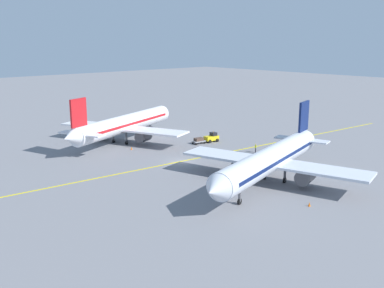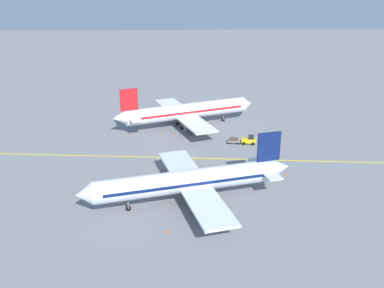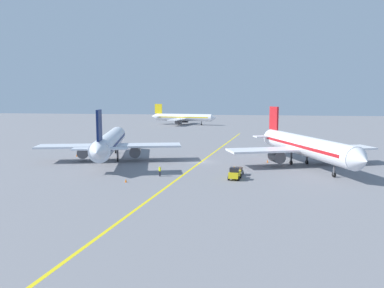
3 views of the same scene
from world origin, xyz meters
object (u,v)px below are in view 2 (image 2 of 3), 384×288
at_px(ground_crew_worker, 256,162).
at_px(traffic_cone_by_wingtip, 287,174).
at_px(airplane_adjacent_stand, 186,112).
at_px(traffic_cone_near_nose, 166,231).
at_px(baggage_tug_white, 249,140).
at_px(baggage_cart_trailing, 234,140).
at_px(traffic_cone_mid_apron, 174,135).
at_px(airplane_at_gate, 190,181).

xyz_separation_m(ground_crew_worker, traffic_cone_by_wingtip, (-3.91, -5.06, -0.63)).
bearing_deg(airplane_adjacent_stand, traffic_cone_near_nose, 175.86).
bearing_deg(airplane_adjacent_stand, ground_crew_worker, -150.89).
height_order(airplane_adjacent_stand, baggage_tug_white, airplane_adjacent_stand).
relative_size(baggage_cart_trailing, ground_crew_worker, 1.64).
bearing_deg(traffic_cone_near_nose, traffic_cone_mid_apron, -0.99).
xyz_separation_m(airplane_at_gate, traffic_cone_near_nose, (-9.07, 3.65, -3.43)).
distance_m(baggage_tug_white, baggage_cart_trailing, 3.30).
bearing_deg(traffic_cone_mid_apron, ground_crew_worker, -137.64).
xyz_separation_m(traffic_cone_mid_apron, traffic_cone_by_wingtip, (-21.37, -20.98, 0.00)).
distance_m(baggage_cart_trailing, ground_crew_worker, 12.74).
height_order(airplane_adjacent_stand, baggage_cart_trailing, airplane_adjacent_stand).
bearing_deg(ground_crew_worker, baggage_tug_white, -1.44).
height_order(ground_crew_worker, traffic_cone_by_wingtip, ground_crew_worker).
xyz_separation_m(baggage_cart_trailing, ground_crew_worker, (-12.38, -2.97, 0.15)).
bearing_deg(baggage_cart_trailing, traffic_cone_near_nose, 158.71).
height_order(baggage_tug_white, traffic_cone_mid_apron, baggage_tug_white).
distance_m(airplane_adjacent_stand, baggage_cart_trailing, 15.65).
bearing_deg(traffic_cone_near_nose, airplane_at_gate, -21.94).
distance_m(baggage_tug_white, traffic_cone_near_nose, 38.53).
distance_m(baggage_tug_white, traffic_cone_by_wingtip, 16.59).
distance_m(airplane_at_gate, traffic_cone_near_nose, 10.36).
height_order(traffic_cone_near_nose, traffic_cone_mid_apron, same).
height_order(airplane_adjacent_stand, ground_crew_worker, airplane_adjacent_stand).
height_order(baggage_cart_trailing, traffic_cone_mid_apron, baggage_cart_trailing).
bearing_deg(traffic_cone_near_nose, ground_crew_worker, -36.29).
bearing_deg(traffic_cone_by_wingtip, baggage_cart_trailing, 26.24).
xyz_separation_m(airplane_at_gate, traffic_cone_mid_apron, (31.02, 2.96, -3.43)).
bearing_deg(airplane_adjacent_stand, traffic_cone_mid_apron, 157.20).
xyz_separation_m(airplane_adjacent_stand, baggage_tug_white, (-11.82, -13.56, -2.81)).
xyz_separation_m(airplane_adjacent_stand, traffic_cone_mid_apron, (-6.34, 2.67, -3.43)).
distance_m(baggage_tug_white, traffic_cone_mid_apron, 17.14).
bearing_deg(airplane_at_gate, ground_crew_worker, -43.70).
xyz_separation_m(baggage_tug_white, traffic_cone_by_wingtip, (-15.89, -4.76, -0.63)).
height_order(airplane_at_gate, baggage_tug_white, airplane_at_gate).
relative_size(airplane_adjacent_stand, traffic_cone_by_wingtip, 62.15).
relative_size(airplane_at_gate, baggage_tug_white, 11.08).
distance_m(traffic_cone_near_nose, traffic_cone_mid_apron, 40.10).
height_order(airplane_at_gate, traffic_cone_by_wingtip, airplane_at_gate).
xyz_separation_m(airplane_adjacent_stand, traffic_cone_by_wingtip, (-27.71, -18.32, -3.43)).
bearing_deg(baggage_tug_white, baggage_cart_trailing, 82.99).
bearing_deg(airplane_at_gate, baggage_cart_trailing, -21.06).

